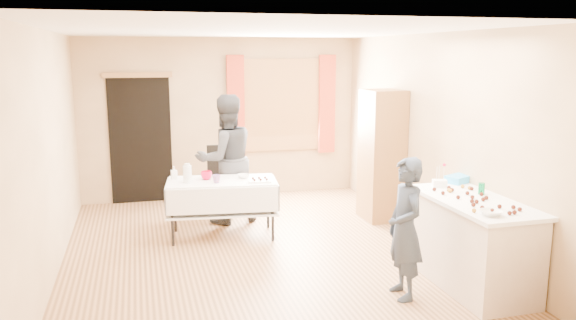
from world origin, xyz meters
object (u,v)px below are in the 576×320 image
object	(u,v)px
counter	(471,243)
cabinet	(382,155)
woman	(226,159)
party_table	(222,203)
girl	(405,229)
chair	(223,194)

from	to	relation	value
counter	cabinet	bearing A→B (deg)	87.64
woman	party_table	bearing A→B (deg)	63.32
cabinet	counter	bearing A→B (deg)	-92.36
counter	girl	xyz separation A→B (m)	(-0.79, -0.08, 0.24)
counter	party_table	world-z (taller)	counter
girl	woman	size ratio (longest dim) A/B	0.77
girl	woman	bearing A→B (deg)	-153.72
party_table	cabinet	bearing A→B (deg)	12.46
party_table	girl	bearing A→B (deg)	-51.00
counter	party_table	xyz separation A→B (m)	(-2.22, 2.21, -0.01)
cabinet	woman	distance (m)	2.20
cabinet	woman	world-z (taller)	cabinet
chair	girl	size ratio (longest dim) A/B	0.73
chair	woman	bearing A→B (deg)	-87.14
counter	chair	world-z (taller)	chair
cabinet	chair	size ratio (longest dim) A/B	1.83
party_table	woman	xyz separation A→B (m)	(0.16, 0.63, 0.45)
girl	cabinet	bearing A→B (deg)	163.27
chair	party_table	bearing A→B (deg)	-95.17
party_table	girl	distance (m)	2.71
party_table	chair	size ratio (longest dim) A/B	1.47
counter	girl	distance (m)	0.83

